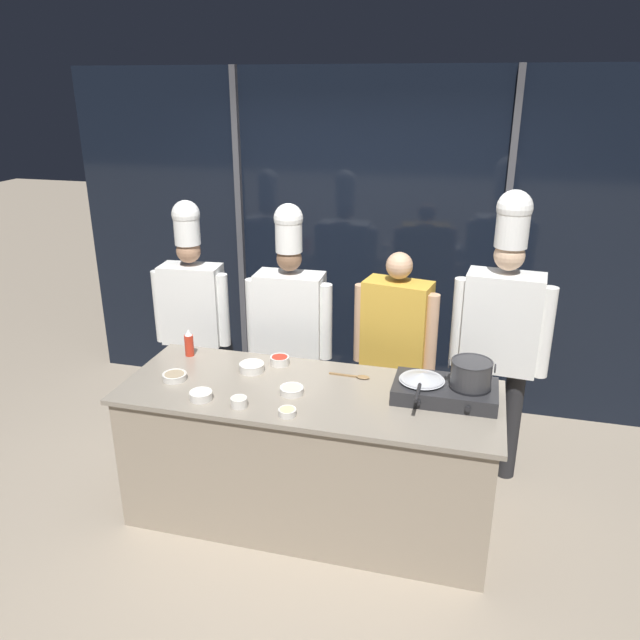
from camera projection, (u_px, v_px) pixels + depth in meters
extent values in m
plane|color=gray|center=(310.00, 513.00, 3.98)|extent=(24.00, 24.00, 0.00)
cube|color=black|center=(366.00, 244.00, 5.04)|extent=(5.02, 0.04, 2.70)
cube|color=#47474C|center=(241.00, 237.00, 5.25)|extent=(0.05, 0.05, 2.70)
cube|color=#47474C|center=(502.00, 254.00, 4.75)|extent=(0.05, 0.05, 2.70)
cube|color=gray|center=(310.00, 456.00, 3.83)|extent=(2.17, 0.81, 0.85)
cube|color=gray|center=(309.00, 392.00, 3.67)|extent=(2.24, 0.85, 0.03)
cube|color=#28282B|center=(445.00, 391.00, 3.56)|extent=(0.59, 0.34, 0.09)
cylinder|color=black|center=(422.00, 381.00, 3.57)|extent=(0.23, 0.23, 0.01)
cylinder|color=black|center=(418.00, 403.00, 3.43)|extent=(0.03, 0.01, 0.03)
cylinder|color=black|center=(470.00, 386.00, 3.51)|extent=(0.23, 0.23, 0.01)
cylinder|color=black|center=(468.00, 409.00, 3.36)|extent=(0.03, 0.01, 0.03)
cylinder|color=#ADAFB5|center=(422.00, 379.00, 3.57)|extent=(0.25, 0.25, 0.01)
cone|color=#ADAFB5|center=(422.00, 376.00, 3.56)|extent=(0.26, 0.26, 0.04)
cylinder|color=black|center=(418.00, 393.00, 3.36)|extent=(0.02, 0.20, 0.02)
cylinder|color=#333335|center=(471.00, 373.00, 3.48)|extent=(0.23, 0.23, 0.14)
torus|color=#333335|center=(472.00, 362.00, 3.45)|extent=(0.23, 0.23, 0.01)
torus|color=#333335|center=(449.00, 364.00, 3.49)|extent=(0.01, 0.05, 0.05)
torus|color=#333335|center=(495.00, 368.00, 3.43)|extent=(0.01, 0.05, 0.05)
cylinder|color=red|center=(189.00, 345.00, 4.11)|extent=(0.06, 0.06, 0.14)
cone|color=white|center=(188.00, 332.00, 4.07)|extent=(0.05, 0.05, 0.04)
cylinder|color=silver|center=(239.00, 402.00, 3.47)|extent=(0.09, 0.09, 0.05)
torus|color=silver|center=(239.00, 398.00, 3.46)|extent=(0.09, 0.09, 0.01)
cylinder|color=beige|center=(239.00, 400.00, 3.47)|extent=(0.08, 0.08, 0.03)
cylinder|color=silver|center=(280.00, 361.00, 3.99)|extent=(0.12, 0.12, 0.05)
torus|color=silver|center=(280.00, 357.00, 3.98)|extent=(0.13, 0.13, 0.01)
cylinder|color=#B22D1E|center=(280.00, 359.00, 3.99)|extent=(0.10, 0.10, 0.03)
cylinder|color=silver|center=(292.00, 390.00, 3.62)|extent=(0.14, 0.14, 0.04)
torus|color=silver|center=(292.00, 388.00, 3.61)|extent=(0.14, 0.14, 0.01)
cylinder|color=beige|center=(292.00, 389.00, 3.62)|extent=(0.11, 0.11, 0.02)
cylinder|color=silver|center=(252.00, 367.00, 3.90)|extent=(0.16, 0.16, 0.05)
torus|color=silver|center=(252.00, 364.00, 3.89)|extent=(0.16, 0.16, 0.01)
cylinder|color=silver|center=(252.00, 366.00, 3.89)|extent=(0.13, 0.13, 0.03)
cylinder|color=silver|center=(287.00, 412.00, 3.38)|extent=(0.10, 0.10, 0.04)
torus|color=silver|center=(287.00, 409.00, 3.38)|extent=(0.10, 0.10, 0.01)
cylinder|color=#E0C689|center=(287.00, 411.00, 3.38)|extent=(0.08, 0.08, 0.02)
cylinder|color=silver|center=(175.00, 377.00, 3.79)|extent=(0.14, 0.14, 0.04)
torus|color=silver|center=(174.00, 374.00, 3.78)|extent=(0.15, 0.15, 0.01)
cylinder|color=#9E896B|center=(174.00, 375.00, 3.79)|extent=(0.12, 0.12, 0.02)
cylinder|color=silver|center=(201.00, 396.00, 3.55)|extent=(0.13, 0.13, 0.05)
torus|color=silver|center=(201.00, 392.00, 3.54)|extent=(0.13, 0.13, 0.01)
cylinder|color=silver|center=(201.00, 394.00, 3.55)|extent=(0.11, 0.11, 0.02)
cube|color=olive|center=(343.00, 375.00, 3.84)|extent=(0.17, 0.02, 0.01)
ellipsoid|color=olive|center=(363.00, 377.00, 3.81)|extent=(0.08, 0.05, 0.02)
cylinder|color=#2D3856|center=(214.00, 386.00, 4.84)|extent=(0.11, 0.11, 0.74)
cylinder|color=#2D3856|center=(184.00, 383.00, 4.88)|extent=(0.11, 0.11, 0.74)
cube|color=white|center=(193.00, 304.00, 4.62)|extent=(0.46, 0.26, 0.59)
cylinder|color=white|center=(223.00, 310.00, 4.56)|extent=(0.09, 0.09, 0.55)
cylinder|color=white|center=(160.00, 306.00, 4.64)|extent=(0.09, 0.09, 0.55)
sphere|color=#A87A5B|center=(189.00, 251.00, 4.48)|extent=(0.18, 0.18, 0.18)
cylinder|color=white|center=(187.00, 229.00, 4.42)|extent=(0.18, 0.18, 0.22)
sphere|color=white|center=(186.00, 214.00, 4.38)|extent=(0.20, 0.20, 0.20)
cylinder|color=#4C4C51|center=(309.00, 399.00, 4.64)|extent=(0.12, 0.12, 0.74)
cylinder|color=#4C4C51|center=(275.00, 395.00, 4.70)|extent=(0.12, 0.12, 0.74)
cube|color=white|center=(290.00, 314.00, 4.43)|extent=(0.48, 0.26, 0.59)
cylinder|color=white|center=(325.00, 322.00, 4.35)|extent=(0.09, 0.09, 0.55)
cylinder|color=white|center=(253.00, 316.00, 4.46)|extent=(0.09, 0.09, 0.55)
sphere|color=brown|center=(289.00, 259.00, 4.29)|extent=(0.18, 0.18, 0.18)
cylinder|color=white|center=(289.00, 235.00, 4.23)|extent=(0.18, 0.18, 0.23)
sphere|color=white|center=(288.00, 218.00, 4.18)|extent=(0.20, 0.20, 0.20)
cylinder|color=#4C4C51|center=(409.00, 415.00, 4.41)|extent=(0.12, 0.12, 0.74)
cylinder|color=#4C4C51|center=(376.00, 408.00, 4.50)|extent=(0.12, 0.12, 0.74)
cube|color=gold|center=(397.00, 324.00, 4.21)|extent=(0.48, 0.30, 0.60)
cylinder|color=tan|center=(431.00, 335.00, 4.09)|extent=(0.09, 0.09, 0.55)
cylinder|color=tan|center=(360.00, 323.00, 4.29)|extent=(0.09, 0.09, 0.55)
sphere|color=tan|center=(399.00, 266.00, 4.07)|extent=(0.18, 0.18, 0.18)
cylinder|color=#232326|center=(511.00, 424.00, 4.24)|extent=(0.12, 0.12, 0.80)
cylinder|color=#232326|center=(471.00, 417.00, 4.32)|extent=(0.12, 0.12, 0.80)
cube|color=white|center=(502.00, 322.00, 4.02)|extent=(0.50, 0.29, 0.65)
cylinder|color=white|center=(545.00, 333.00, 3.91)|extent=(0.10, 0.10, 0.60)
cylinder|color=white|center=(459.00, 322.00, 4.08)|extent=(0.10, 0.10, 0.60)
sphere|color=beige|center=(509.00, 255.00, 3.86)|extent=(0.19, 0.19, 0.19)
cylinder|color=white|center=(513.00, 228.00, 3.80)|extent=(0.20, 0.20, 0.24)
sphere|color=white|center=(515.00, 208.00, 3.75)|extent=(0.22, 0.22, 0.22)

